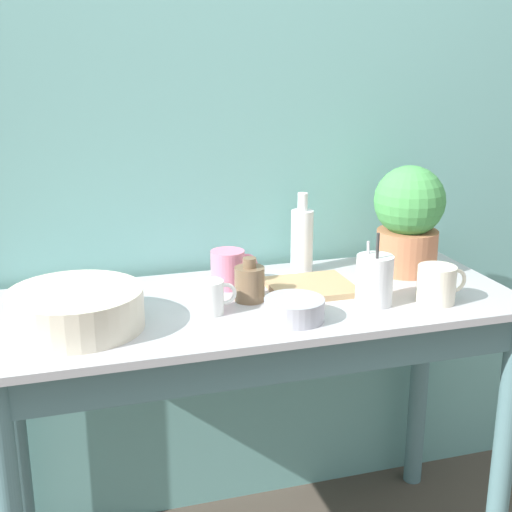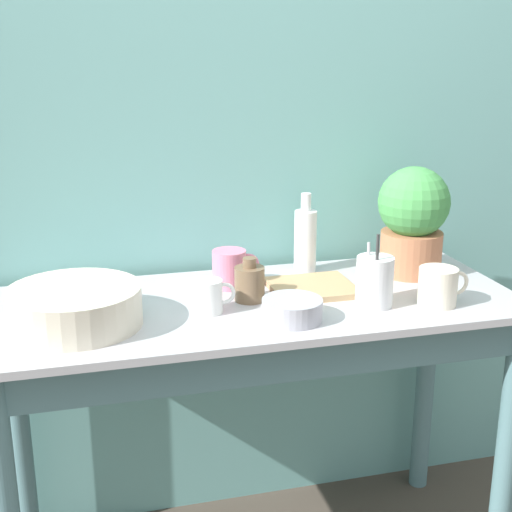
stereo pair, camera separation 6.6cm
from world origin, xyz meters
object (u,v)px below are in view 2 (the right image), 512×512
at_px(bottle_tall, 305,239).
at_px(bowl_small_steel, 292,310).
at_px(utensil_cup, 375,281).
at_px(mug_cream, 438,286).
at_px(mug_pink, 230,269).
at_px(mug_white, 209,296).
at_px(bowl_wash_large, 75,307).
at_px(tray_board, 312,288).
at_px(bottle_short, 250,283).
at_px(potted_plant, 413,219).

xyz_separation_m(bottle_tall, bowl_small_steel, (-0.15, -0.35, -0.07)).
xyz_separation_m(bottle_tall, utensil_cup, (0.08, -0.31, -0.03)).
bearing_deg(utensil_cup, mug_cream, -12.46).
bearing_deg(bowl_small_steel, utensil_cup, 10.35).
relative_size(mug_pink, mug_white, 1.24).
xyz_separation_m(mug_white, bowl_small_steel, (0.18, -0.10, -0.02)).
bearing_deg(bowl_small_steel, bowl_wash_large, 169.13).
xyz_separation_m(bowl_wash_large, mug_pink, (0.42, 0.18, 0.00)).
relative_size(mug_cream, tray_board, 0.61).
bearing_deg(bottle_tall, mug_cream, -55.13).
bearing_deg(mug_white, bottle_tall, 37.11).
bearing_deg(tray_board, bottle_short, -170.45).
xyz_separation_m(bowl_wash_large, mug_white, (0.32, 0.00, -0.00)).
bearing_deg(utensil_cup, mug_white, 171.98).
bearing_deg(mug_pink, potted_plant, -1.93).
bearing_deg(bottle_short, potted_plant, 11.21).
bearing_deg(utensil_cup, bottle_tall, 104.56).
xyz_separation_m(bowl_wash_large, bowl_small_steel, (0.51, -0.10, -0.02)).
bearing_deg(bowl_small_steel, tray_board, 58.52).
height_order(mug_pink, utensil_cup, utensil_cup).
xyz_separation_m(mug_cream, bowl_small_steel, (-0.39, -0.01, -0.02)).
bearing_deg(bottle_tall, bowl_wash_large, -158.70).
bearing_deg(bowl_wash_large, mug_cream, -5.76).
distance_m(mug_pink, mug_cream, 0.55).
relative_size(potted_plant, bottle_tall, 1.34).
relative_size(bottle_short, tray_board, 0.52).
bearing_deg(potted_plant, mug_white, -165.67).
bearing_deg(bowl_wash_large, utensil_cup, -4.27).
distance_m(bottle_short, bowl_small_steel, 0.17).
distance_m(bottle_tall, mug_pink, 0.26).
bearing_deg(mug_cream, mug_pink, 150.64).
relative_size(mug_cream, bowl_small_steel, 0.92).
distance_m(potted_plant, bowl_small_steel, 0.53).
xyz_separation_m(potted_plant, utensil_cup, (-0.21, -0.22, -0.10)).
relative_size(bowl_wash_large, utensil_cup, 1.63).
distance_m(mug_pink, mug_white, 0.20).
xyz_separation_m(mug_pink, mug_cream, (0.48, -0.27, -0.00)).
bearing_deg(bottle_tall, bottle_short, -138.11).
distance_m(mug_cream, utensil_cup, 0.17).
height_order(bottle_tall, mug_pink, bottle_tall).
bearing_deg(tray_board, mug_white, -163.35).
bearing_deg(bottle_tall, utensil_cup, -75.44).
height_order(mug_pink, bowl_small_steel, mug_pink).
xyz_separation_m(potted_plant, mug_white, (-0.62, -0.16, -0.12)).
relative_size(potted_plant, mug_cream, 2.29).
relative_size(bowl_wash_large, mug_white, 2.99).
relative_size(potted_plant, mug_white, 2.95).
height_order(potted_plant, mug_pink, potted_plant).
height_order(mug_white, tray_board, mug_white).
distance_m(mug_white, tray_board, 0.31).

